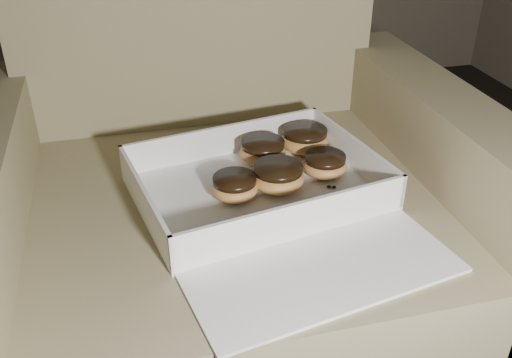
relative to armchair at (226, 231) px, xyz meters
The scene contains 12 objects.
armchair is the anchor object (origin of this frame).
bakery_box 0.17m from the armchair, 67.20° to the right, with size 0.42×0.47×0.06m.
donut_a 0.16m from the armchair, 90.06° to the right, with size 0.07×0.07×0.04m.
donut_b 0.16m from the armchair, ahead, with size 0.08×0.08×0.04m.
donut_c 0.21m from the armchair, 12.52° to the left, with size 0.08×0.08×0.04m.
donut_d 0.18m from the armchair, 47.88° to the right, with size 0.08×0.08×0.04m.
donut_e 0.21m from the armchair, 19.47° to the right, with size 0.07×0.07×0.04m.
crumb_a 0.21m from the armchair, 32.43° to the right, with size 0.01×0.01×0.00m, color black.
crumb_b 0.24m from the armchair, 56.42° to the right, with size 0.01×0.01×0.00m, color black.
crumb_c 0.20m from the armchair, 65.94° to the right, with size 0.01×0.01×0.00m, color black.
crumb_d 0.22m from the armchair, 32.10° to the right, with size 0.01×0.01×0.00m, color black.
crumb_e 0.20m from the armchair, 67.31° to the right, with size 0.01×0.01×0.00m, color black.
Camera 1 is at (0.49, 0.14, 0.85)m, focal length 40.00 mm.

